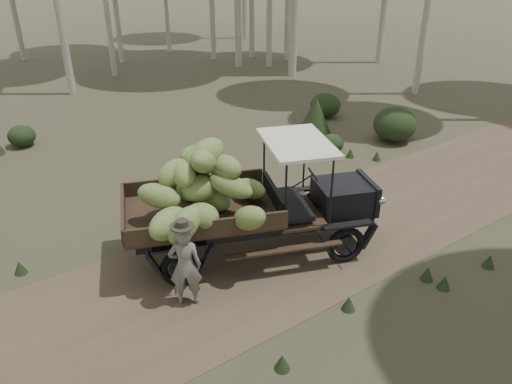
# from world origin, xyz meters

# --- Properties ---
(ground) EXTENTS (120.00, 120.00, 0.00)m
(ground) POSITION_xyz_m (0.00, 0.00, 0.00)
(ground) COLOR #473D2B
(ground) RESTS_ON ground
(dirt_track) EXTENTS (70.00, 4.00, 0.01)m
(dirt_track) POSITION_xyz_m (0.00, 0.00, 0.00)
(dirt_track) COLOR brown
(dirt_track) RESTS_ON ground
(banana_truck) EXTENTS (5.70, 3.66, 2.72)m
(banana_truck) POSITION_xyz_m (-0.83, 0.60, 1.59)
(banana_truck) COLOR black
(banana_truck) RESTS_ON ground
(farmer) EXTENTS (0.72, 0.66, 1.81)m
(farmer) POSITION_xyz_m (-2.30, -0.29, 0.85)
(farmer) COLOR #605E58
(farmer) RESTS_ON ground
(undergrowth) EXTENTS (22.27, 22.98, 1.35)m
(undergrowth) POSITION_xyz_m (-0.23, -0.04, 0.57)
(undergrowth) COLOR #233319
(undergrowth) RESTS_ON ground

